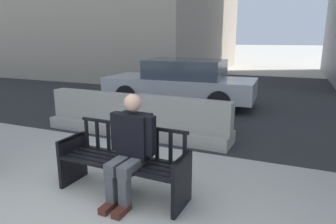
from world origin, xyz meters
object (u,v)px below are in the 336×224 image
street_bench (123,164)px  car_sedan_mid (181,82)px  jersey_barrier_centre (181,124)px  seated_person (130,146)px  jersey_barrier_left (95,114)px

street_bench → car_sedan_mid: (-1.18, 5.31, 0.28)m
jersey_barrier_centre → car_sedan_mid: bearing=110.3°
street_bench → car_sedan_mid: car_sedan_mid is taller
seated_person → jersey_barrier_centre: seated_person is taller
seated_person → jersey_barrier_centre: size_ratio=0.65×
jersey_barrier_left → seated_person: bearing=-46.1°
street_bench → jersey_barrier_centre: (-0.04, 2.23, -0.06)m
seated_person → jersey_barrier_left: bearing=133.9°
street_bench → jersey_barrier_left: (-2.05, 2.22, -0.06)m
jersey_barrier_centre → street_bench: bearing=-88.9°
jersey_barrier_centre → car_sedan_mid: (-1.14, 3.08, 0.34)m
jersey_barrier_centre → seated_person: bearing=-85.3°
jersey_barrier_centre → jersey_barrier_left: 2.01m
street_bench → jersey_barrier_centre: size_ratio=0.85×
jersey_barrier_centre → jersey_barrier_left: same height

